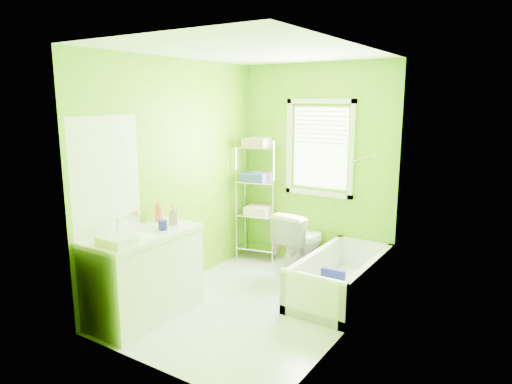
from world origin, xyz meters
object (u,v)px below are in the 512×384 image
Objects in this scene: toilet at (301,241)px; bathtub at (340,283)px; wire_shelf_unit at (260,186)px; vanity at (144,272)px.

bathtub is at bearing 151.43° from toilet.
wire_shelf_unit reaches higher than toilet.
toilet is (-0.73, 0.47, 0.24)m from bathtub.
wire_shelf_unit reaches higher than vanity.
vanity reaches higher than toilet.
wire_shelf_unit is at bearing 156.67° from bathtub.
bathtub is 0.90m from toilet.
vanity is 0.70× the size of wire_shelf_unit.
bathtub is 1.91× the size of toilet.
bathtub is at bearing 45.62° from vanity.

